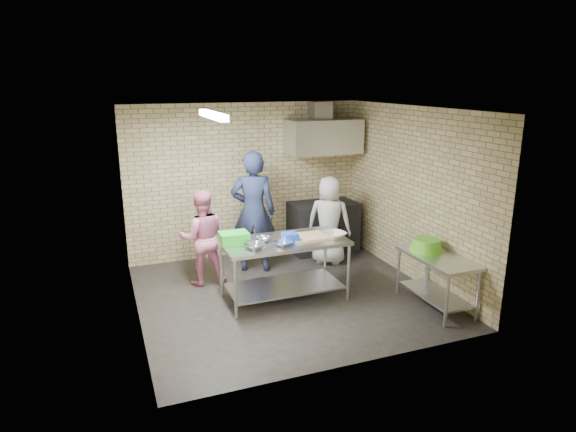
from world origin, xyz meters
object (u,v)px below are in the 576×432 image
object	(u,v)px
bottle_red	(322,139)
woman_white	(329,220)
prep_table	(284,269)
green_basin	(426,245)
blue_tub	(290,237)
stove	(323,227)
bottle_green	(341,139)
man_navy	(253,212)
woman_pink	(202,238)
side_counter	(436,281)
green_crate	(234,238)

from	to	relation	value
bottle_red	woman_white	world-z (taller)	bottle_red
prep_table	green_basin	xyz separation A→B (m)	(1.84, -0.78, 0.39)
blue_tub	bottle_red	xyz separation A→B (m)	(1.41, 2.06, 1.09)
green_basin	stove	bearing A→B (deg)	99.76
bottle_green	man_navy	world-z (taller)	bottle_green
blue_tub	man_navy	bearing A→B (deg)	95.54
bottle_green	blue_tub	bearing A→B (deg)	-131.31
prep_table	blue_tub	size ratio (longest dim) A/B	9.00
prep_table	woman_white	bearing A→B (deg)	41.55
green_basin	bottle_red	bearing A→B (deg)	97.90
woman_pink	man_navy	bearing A→B (deg)	-157.35
stove	bottle_green	bearing A→B (deg)	28.07
prep_table	side_counter	bearing A→B (deg)	-28.95
woman_white	man_navy	bearing A→B (deg)	27.42
stove	green_basin	world-z (taller)	green_basin
stove	bottle_red	xyz separation A→B (m)	(0.05, 0.24, 1.58)
blue_tub	green_basin	bearing A→B (deg)	-20.78
woman_white	bottle_red	bearing A→B (deg)	-71.85
woman_pink	bottle_green	bearing A→B (deg)	-153.93
blue_tub	bottle_green	world-z (taller)	bottle_green
stove	woman_pink	distance (m)	2.53
side_counter	man_navy	world-z (taller)	man_navy
bottle_red	prep_table	bearing A→B (deg)	-126.69
side_counter	bottle_green	bearing A→B (deg)	90.00
bottle_red	woman_pink	xyz separation A→B (m)	(-2.44, -1.00, -1.29)
prep_table	stove	distance (m)	2.22
side_counter	man_navy	distance (m)	3.03
bottle_red	green_basin	bearing A→B (deg)	-82.10
green_basin	man_navy	world-z (taller)	man_navy
green_crate	blue_tub	world-z (taller)	green_crate
side_counter	woman_pink	distance (m)	3.49
bottle_green	woman_pink	world-z (taller)	bottle_green
man_navy	woman_pink	xyz separation A→B (m)	(-0.91, -0.26, -0.26)
blue_tub	green_basin	size ratio (longest dim) A/B	0.43
side_counter	bottle_red	xyz separation A→B (m)	(-0.40, 2.99, 1.65)
green_crate	blue_tub	xyz separation A→B (m)	(0.75, -0.22, -0.01)
blue_tub	man_navy	size ratio (longest dim) A/B	0.10
woman_pink	woman_white	bearing A→B (deg)	-170.10
stove	woman_white	distance (m)	0.73
bottle_green	side_counter	bearing A→B (deg)	-90.00
stove	bottle_green	distance (m)	1.65
side_counter	bottle_green	distance (m)	3.41
side_counter	stove	xyz separation A→B (m)	(-0.45, 2.75, 0.08)
prep_table	green_crate	xyz separation A→B (m)	(-0.70, 0.12, 0.52)
green_crate	woman_white	distance (m)	2.16
side_counter	woman_white	xyz separation A→B (m)	(-0.64, 2.11, 0.39)
stove	bottle_green	size ratio (longest dim) A/B	8.00
green_crate	bottle_red	xyz separation A→B (m)	(2.16, 1.84, 1.07)
green_basin	bottle_green	distance (m)	2.98
green_basin	bottle_red	xyz separation A→B (m)	(-0.38, 2.74, 1.19)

